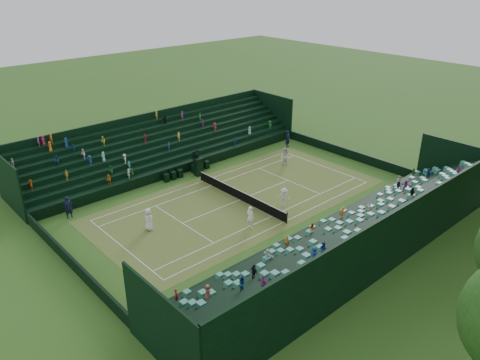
{
  "coord_description": "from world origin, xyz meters",
  "views": [
    {
      "loc": [
        28.28,
        -25.36,
        19.32
      ],
      "look_at": [
        0.0,
        0.0,
        2.0
      ],
      "focal_mm": 35.0,
      "sensor_mm": 36.0,
      "label": 1
    }
  ],
  "objects_px": {
    "umpire_chair": "(198,164)",
    "player_near_east": "(250,217)",
    "player_far_east": "(284,197)",
    "tennis_net": "(240,195)",
    "player_near_west": "(148,219)",
    "player_far_west": "(285,157)"
  },
  "relations": [
    {
      "from": "player_near_east",
      "to": "player_far_east",
      "type": "xyz_separation_m",
      "value": [
        -0.87,
        4.87,
        -0.13
      ]
    },
    {
      "from": "player_far_east",
      "to": "tennis_net",
      "type": "bearing_deg",
      "value": 174.71
    },
    {
      "from": "player_near_east",
      "to": "player_far_west",
      "type": "xyz_separation_m",
      "value": [
        -7.1,
        11.65,
        0.03
      ]
    },
    {
      "from": "player_far_west",
      "to": "player_far_east",
      "type": "bearing_deg",
      "value": -40.21
    },
    {
      "from": "player_near_east",
      "to": "player_far_east",
      "type": "relative_size",
      "value": 1.15
    },
    {
      "from": "tennis_net",
      "to": "player_far_west",
      "type": "relative_size",
      "value": 5.84
    },
    {
      "from": "player_far_west",
      "to": "player_near_east",
      "type": "bearing_deg",
      "value": -51.43
    },
    {
      "from": "umpire_chair",
      "to": "player_near_east",
      "type": "relative_size",
      "value": 1.44
    },
    {
      "from": "player_near_west",
      "to": "player_far_east",
      "type": "bearing_deg",
      "value": -118.3
    },
    {
      "from": "tennis_net",
      "to": "player_far_east",
      "type": "xyz_separation_m",
      "value": [
        3.38,
        2.17,
        0.32
      ]
    },
    {
      "from": "player_near_west",
      "to": "player_far_west",
      "type": "relative_size",
      "value": 0.96
    },
    {
      "from": "player_near_west",
      "to": "player_near_east",
      "type": "distance_m",
      "value": 8.17
    },
    {
      "from": "tennis_net",
      "to": "player_near_east",
      "type": "bearing_deg",
      "value": -32.39
    },
    {
      "from": "tennis_net",
      "to": "umpire_chair",
      "type": "xyz_separation_m",
      "value": [
        -7.0,
        0.55,
        0.67
      ]
    },
    {
      "from": "player_near_east",
      "to": "player_far_east",
      "type": "height_order",
      "value": "player_near_east"
    },
    {
      "from": "player_near_east",
      "to": "player_far_east",
      "type": "bearing_deg",
      "value": -93.52
    },
    {
      "from": "umpire_chair",
      "to": "player_near_west",
      "type": "relative_size",
      "value": 1.47
    },
    {
      "from": "umpire_chair",
      "to": "player_near_west",
      "type": "xyz_separation_m",
      "value": [
        6.06,
        -9.55,
        -0.24
      ]
    },
    {
      "from": "player_near_east",
      "to": "player_far_east",
      "type": "distance_m",
      "value": 4.95
    },
    {
      "from": "tennis_net",
      "to": "player_near_east",
      "type": "height_order",
      "value": "player_near_east"
    },
    {
      "from": "player_near_west",
      "to": "player_far_west",
      "type": "distance_m",
      "value": 18.05
    },
    {
      "from": "umpire_chair",
      "to": "player_far_west",
      "type": "xyz_separation_m",
      "value": [
        4.16,
        8.4,
        -0.2
      ]
    }
  ]
}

